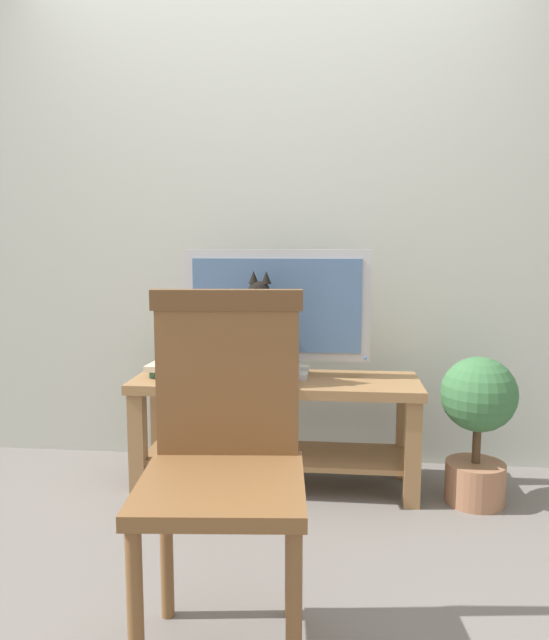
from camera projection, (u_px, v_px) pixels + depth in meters
The scene contains 9 objects.
ground_plane at pixel (244, 544), 2.26m from camera, with size 12.00×12.00×0.00m, color slate.
back_wall at pixel (272, 192), 3.06m from camera, with size 7.00×0.12×2.80m, color #B7BCB2.
tv_stand at pixel (276, 411), 2.77m from camera, with size 1.32×0.43×0.52m.
tv at pixel (277, 310), 2.76m from camera, with size 0.86×0.20×0.59m.
media_box at pixel (262, 373), 2.69m from camera, with size 0.34×0.24×0.07m.
cat at pixel (261, 331), 2.65m from camera, with size 0.21×0.37×0.43m.
wooden_chair at pixel (224, 443), 1.65m from camera, with size 0.48×0.48×1.01m.
book_stack at pixel (171, 369), 2.79m from camera, with size 0.21×0.18×0.06m.
potted_plant at pixel (478, 419), 2.58m from camera, with size 0.33×0.33×0.65m.
Camera 1 is at (0.34, -2.11, 1.14)m, focal length 33.32 mm.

